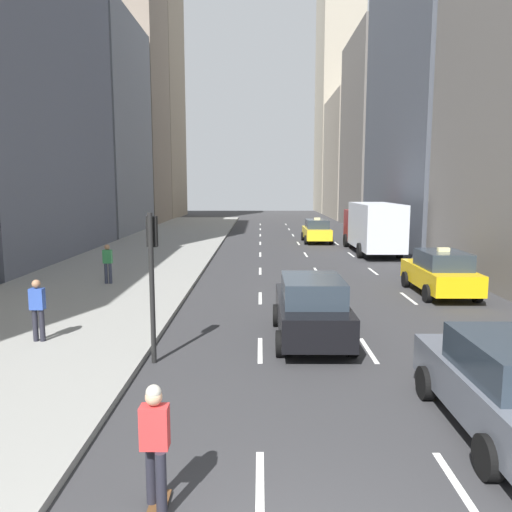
{
  "coord_description": "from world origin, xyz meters",
  "views": [
    {
      "loc": [
        -0.2,
        -4.43,
        4.22
      ],
      "look_at": [
        -0.35,
        13.01,
        1.75
      ],
      "focal_mm": 35.0,
      "sensor_mm": 36.0,
      "label": 1
    }
  ],
  "objects_px": {
    "taxi_second": "(440,272)",
    "pedestrian_far_walking": "(108,262)",
    "pedestrian_mid_block": "(38,307)",
    "traffic_light_pole": "(152,263)",
    "skateboarder": "(155,443)",
    "sedan_silver_behind": "(509,386)",
    "taxi_lead": "(317,231)",
    "sedan_black_near": "(311,308)",
    "box_truck": "(372,226)"
  },
  "relations": [
    {
      "from": "taxi_second",
      "to": "pedestrian_far_walking",
      "type": "relative_size",
      "value": 2.67
    },
    {
      "from": "pedestrian_mid_block",
      "to": "traffic_light_pole",
      "type": "xyz_separation_m",
      "value": [
        3.28,
        -1.09,
        1.34
      ]
    },
    {
      "from": "skateboarder",
      "to": "traffic_light_pole",
      "type": "bearing_deg",
      "value": 102.12
    },
    {
      "from": "sedan_silver_behind",
      "to": "pedestrian_mid_block",
      "type": "xyz_separation_m",
      "value": [
        -10.03,
        4.62,
        0.19
      ]
    },
    {
      "from": "skateboarder",
      "to": "pedestrian_mid_block",
      "type": "bearing_deg",
      "value": 123.73
    },
    {
      "from": "taxi_lead",
      "to": "traffic_light_pole",
      "type": "xyz_separation_m",
      "value": [
        -6.75,
        -25.47,
        1.53
      ]
    },
    {
      "from": "pedestrian_mid_block",
      "to": "sedan_silver_behind",
      "type": "bearing_deg",
      "value": -24.73
    },
    {
      "from": "sedan_black_near",
      "to": "pedestrian_mid_block",
      "type": "xyz_separation_m",
      "value": [
        -7.23,
        -0.59,
        0.16
      ]
    },
    {
      "from": "taxi_lead",
      "to": "pedestrian_mid_block",
      "type": "relative_size",
      "value": 2.67
    },
    {
      "from": "taxi_second",
      "to": "pedestrian_mid_block",
      "type": "xyz_separation_m",
      "value": [
        -12.83,
        -6.44,
        0.19
      ]
    },
    {
      "from": "taxi_second",
      "to": "traffic_light_pole",
      "type": "relative_size",
      "value": 1.22
    },
    {
      "from": "pedestrian_mid_block",
      "to": "pedestrian_far_walking",
      "type": "bearing_deg",
      "value": 93.93
    },
    {
      "from": "sedan_black_near",
      "to": "skateboarder",
      "type": "height_order",
      "value": "sedan_black_near"
    },
    {
      "from": "taxi_second",
      "to": "box_truck",
      "type": "distance_m",
      "value": 12.05
    },
    {
      "from": "taxi_second",
      "to": "skateboarder",
      "type": "distance_m",
      "value": 15.59
    },
    {
      "from": "traffic_light_pole",
      "to": "pedestrian_mid_block",
      "type": "bearing_deg",
      "value": 161.55
    },
    {
      "from": "taxi_second",
      "to": "pedestrian_mid_block",
      "type": "bearing_deg",
      "value": -153.34
    },
    {
      "from": "taxi_second",
      "to": "sedan_silver_behind",
      "type": "bearing_deg",
      "value": -104.2
    },
    {
      "from": "taxi_second",
      "to": "traffic_light_pole",
      "type": "distance_m",
      "value": 12.26
    },
    {
      "from": "sedan_silver_behind",
      "to": "skateboarder",
      "type": "bearing_deg",
      "value": -159.2
    },
    {
      "from": "pedestrian_far_walking",
      "to": "traffic_light_pole",
      "type": "relative_size",
      "value": 0.46
    },
    {
      "from": "sedan_black_near",
      "to": "pedestrian_far_walking",
      "type": "distance_m",
      "value": 10.61
    },
    {
      "from": "taxi_second",
      "to": "sedan_black_near",
      "type": "distance_m",
      "value": 8.1
    },
    {
      "from": "pedestrian_far_walking",
      "to": "taxi_lead",
      "type": "bearing_deg",
      "value": 57.45
    },
    {
      "from": "sedan_silver_behind",
      "to": "pedestrian_far_walking",
      "type": "xyz_separation_m",
      "value": [
        -10.57,
        12.44,
        0.19
      ]
    },
    {
      "from": "sedan_black_near",
      "to": "pedestrian_far_walking",
      "type": "xyz_separation_m",
      "value": [
        -7.77,
        7.22,
        0.16
      ]
    },
    {
      "from": "taxi_lead",
      "to": "pedestrian_far_walking",
      "type": "distance_m",
      "value": 19.64
    },
    {
      "from": "taxi_lead",
      "to": "traffic_light_pole",
      "type": "relative_size",
      "value": 1.22
    },
    {
      "from": "taxi_second",
      "to": "sedan_silver_behind",
      "type": "height_order",
      "value": "taxi_second"
    },
    {
      "from": "traffic_light_pole",
      "to": "box_truck",
      "type": "bearing_deg",
      "value": 63.98
    },
    {
      "from": "sedan_black_near",
      "to": "sedan_silver_behind",
      "type": "relative_size",
      "value": 1.0
    },
    {
      "from": "taxi_lead",
      "to": "taxi_second",
      "type": "bearing_deg",
      "value": -81.12
    },
    {
      "from": "pedestrian_mid_block",
      "to": "traffic_light_pole",
      "type": "height_order",
      "value": "traffic_light_pole"
    },
    {
      "from": "taxi_second",
      "to": "pedestrian_mid_block",
      "type": "height_order",
      "value": "taxi_second"
    },
    {
      "from": "skateboarder",
      "to": "pedestrian_far_walking",
      "type": "bearing_deg",
      "value": 109.07
    },
    {
      "from": "taxi_second",
      "to": "skateboarder",
      "type": "relative_size",
      "value": 2.52
    },
    {
      "from": "box_truck",
      "to": "skateboarder",
      "type": "height_order",
      "value": "box_truck"
    },
    {
      "from": "box_truck",
      "to": "pedestrian_far_walking",
      "type": "xyz_separation_m",
      "value": [
        -13.37,
        -10.65,
        -0.64
      ]
    },
    {
      "from": "box_truck",
      "to": "pedestrian_mid_block",
      "type": "distance_m",
      "value": 22.5
    },
    {
      "from": "skateboarder",
      "to": "traffic_light_pole",
      "type": "xyz_separation_m",
      "value": [
        -1.21,
        5.63,
        1.45
      ]
    },
    {
      "from": "traffic_light_pole",
      "to": "taxi_lead",
      "type": "bearing_deg",
      "value": 75.15
    },
    {
      "from": "sedan_black_near",
      "to": "traffic_light_pole",
      "type": "relative_size",
      "value": 1.22
    },
    {
      "from": "pedestrian_mid_block",
      "to": "traffic_light_pole",
      "type": "bearing_deg",
      "value": -18.45
    },
    {
      "from": "taxi_second",
      "to": "box_truck",
      "type": "relative_size",
      "value": 0.52
    },
    {
      "from": "sedan_silver_behind",
      "to": "sedan_black_near",
      "type": "bearing_deg",
      "value": 118.23
    },
    {
      "from": "taxi_lead",
      "to": "sedan_silver_behind",
      "type": "height_order",
      "value": "taxi_lead"
    },
    {
      "from": "taxi_lead",
      "to": "pedestrian_far_walking",
      "type": "relative_size",
      "value": 2.67
    },
    {
      "from": "taxi_lead",
      "to": "skateboarder",
      "type": "height_order",
      "value": "taxi_lead"
    },
    {
      "from": "skateboarder",
      "to": "pedestrian_mid_block",
      "type": "xyz_separation_m",
      "value": [
        -4.49,
        6.73,
        0.1
      ]
    },
    {
      "from": "skateboarder",
      "to": "box_truck",
      "type": "bearing_deg",
      "value": 71.68
    }
  ]
}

